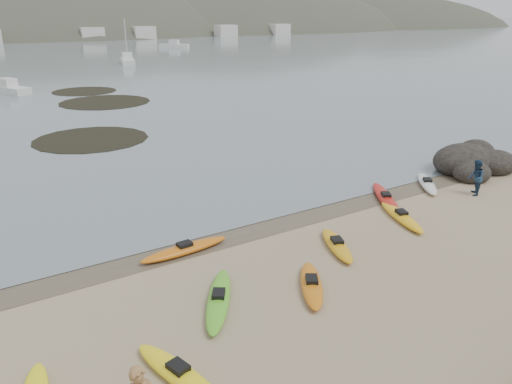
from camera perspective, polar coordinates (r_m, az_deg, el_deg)
ground at (r=22.10m, az=-0.00°, el=-3.65°), size 600.00×600.00×0.00m
wet_sand at (r=21.87m, az=0.43°, el=-3.91°), size 60.00×60.00×0.00m
kayaks at (r=19.29m, az=5.66°, el=-6.93°), size 22.96×9.91×0.34m
person_east at (r=27.58m, az=23.83°, el=1.51°), size 1.13×1.11×1.84m
rock_cluster at (r=32.05m, az=23.49°, el=2.75°), size 5.48×4.06×1.95m
kelp_mats at (r=50.98m, az=-17.92°, el=9.09°), size 14.21×31.20×0.04m
far_hills at (r=218.32m, az=-19.72°, el=12.40°), size 550.00×135.00×80.00m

